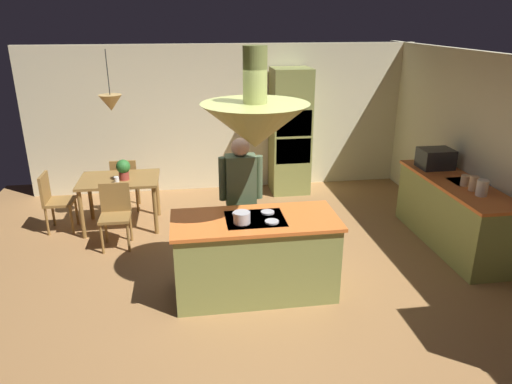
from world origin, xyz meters
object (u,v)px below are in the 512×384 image
Objects in this scene: person_at_island at (241,195)px; cooking_pot_on_cooktop at (242,217)px; dining_table at (120,185)px; cup_on_table at (117,180)px; chair_facing_island at (115,211)px; canister_flour at (482,188)px; chair_at_corner at (54,198)px; potted_plant_on_table at (123,169)px; oven_tower at (290,132)px; canister_sugar at (474,183)px; kitchen_island at (255,256)px; canister_tea at (465,181)px; chair_by_back_wall at (125,181)px; microwave_on_counter at (436,158)px.

person_at_island reaches higher than cooking_pot_on_cooktop.
dining_table is 0.25m from cup_on_table.
cup_on_table is (-0.00, 0.42, 0.30)m from chair_facing_island.
chair_at_corner is at bearing 161.67° from canister_flour.
canister_flour is at bearing -14.73° from chair_facing_island.
oven_tower is at bearing 24.17° from potted_plant_on_table.
canister_sugar reaches higher than chair_facing_island.
kitchen_island is 2.25m from chair_facing_island.
potted_plant_on_table reaches higher than chair_facing_island.
canister_tea is (1.74, -2.60, -0.10)m from oven_tower.
kitchen_island is at bearing -51.49° from potted_plant_on_table.
dining_table is at bearing 162.19° from canister_tea.
canister_sugar is (5.49, -1.64, 0.51)m from chair_at_corner.
person_at_island is at bearing -41.14° from potted_plant_on_table.
cooking_pot_on_cooktop is (-3.00, -0.77, 0.01)m from canister_tea.
kitchen_island reaches higher than dining_table.
cooking_pot_on_cooktop is (-0.16, -0.13, 0.54)m from kitchen_island.
canister_tea is at bearing -104.88° from chair_at_corner.
canister_flour reaches higher than chair_at_corner.
oven_tower is 24.16× the size of cup_on_table.
potted_plant_on_table is at bearing 138.86° from person_at_island.
potted_plant_on_table is (-2.71, -1.22, -0.16)m from oven_tower.
chair_at_corner is at bearing 141.57° from kitchen_island.
chair_at_corner is 4.83× the size of cooking_pot_on_cooktop.
chair_by_back_wall is at bearing 128.52° from person_at_island.
canister_sugar is at bearing -19.84° from dining_table.
microwave_on_counter is 3.38m from cooking_pot_on_cooktop.
canister_sugar is 1.07× the size of cooking_pot_on_cooktop.
canister_flour is (1.74, -2.96, -0.07)m from oven_tower.
microwave_on_counter is (1.74, -1.82, -0.03)m from oven_tower.
oven_tower is 2.50× the size of chair_at_corner.
canister_flour is at bearing 5.67° from kitchen_island.
person_at_island reaches higher than chair_by_back_wall.
canister_flour is at bearing -90.00° from canister_sugar.
cup_on_table is at bearing 143.28° from person_at_island.
chair_facing_island is (0.00, -0.62, -0.15)m from dining_table.
chair_by_back_wall is at bearing -169.51° from oven_tower.
chair_facing_island is 6.11× the size of canister_tea.
cup_on_table is at bearing 162.46° from canister_sugar.
chair_by_back_wall is 5.02m from canister_tea.
potted_plant_on_table is at bearing 54.30° from cup_on_table.
potted_plant_on_table is 4.78m from canister_flour.
chair_by_back_wall is 2.90× the size of potted_plant_on_table.
potted_plant_on_table is at bearing 172.27° from microwave_on_counter.
chair_facing_island reaches higher than cup_on_table.
chair_by_back_wall is 0.82m from potted_plant_on_table.
canister_sugar is at bearing -19.36° from potted_plant_on_table.
oven_tower is 1.32× the size of person_at_island.
person_at_island is 1.90× the size of chair_by_back_wall.
canister_sugar is 0.42× the size of microwave_on_counter.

